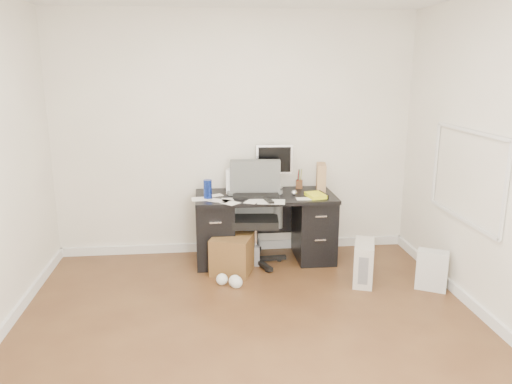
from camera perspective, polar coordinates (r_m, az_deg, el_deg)
The scene contains 18 objects.
ground at distance 4.13m, azimuth -0.33°, elevation -16.42°, with size 4.00×4.00×0.00m, color #472A17.
room_shell at distance 3.61m, azimuth 0.09°, elevation 7.13°, with size 4.02×4.02×2.71m.
desk at distance 5.50m, azimuth 1.04°, elevation -3.84°, with size 1.50×0.70×0.75m.
loose_papers at distance 5.33m, azimuth -1.01°, elevation -0.49°, with size 1.10×0.60×0.00m, color silver, non-canonical shape.
lcd_monitor at distance 5.59m, azimuth 2.10°, elevation 2.92°, with size 0.41×0.23×0.52m, color silver, non-canonical shape.
keyboard at distance 5.29m, azimuth -0.02°, elevation -0.45°, with size 0.49×0.17×0.03m, color black.
computer_mouse at distance 5.36m, azimuth 4.37°, elevation -0.10°, with size 0.06×0.06×0.06m, color silver.
travel_mug at distance 5.25m, azimuth -5.53°, elevation 0.33°, with size 0.09×0.09×0.20m, color navy.
white_binder at distance 5.51m, azimuth -2.89°, elevation 1.40°, with size 0.11×0.23×0.27m, color white.
magazine_file at distance 5.60m, azimuth 7.45°, elevation 1.69°, with size 0.13×0.26×0.30m, color #A3734E.
pen_cup at distance 5.68m, azimuth 4.97°, elevation 1.52°, with size 0.09×0.09×0.22m, color #543018, non-canonical shape.
yellow_book at distance 5.33m, azimuth 6.89°, elevation -0.37°, with size 0.18×0.23×0.04m, color #F4FA1B.
paper_remote at distance 5.11m, azimuth 1.76°, elevation -1.02°, with size 0.28×0.22×0.02m, color silver, non-canonical shape.
office_chair at distance 5.36m, azimuth -0.09°, elevation -2.58°, with size 0.63×0.63×1.11m, color #4C4E4C, non-canonical shape.
pc_tower at distance 5.11m, azimuth 12.21°, elevation -7.88°, with size 0.18×0.41×0.41m, color #BAB4A8.
shopping_bag at distance 5.14m, azimuth 19.47°, elevation -8.42°, with size 0.29×0.20×0.39m, color silver.
wicker_basket at distance 5.25m, azimuth -2.74°, elevation -7.11°, with size 0.39×0.39×0.39m, color #4C3216.
desk_printer at distance 5.54m, azimuth -1.51°, elevation -6.89°, with size 0.37×0.30×0.22m, color #5D5D61.
Camera 1 is at (-0.35, -3.53, 2.10)m, focal length 35.00 mm.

